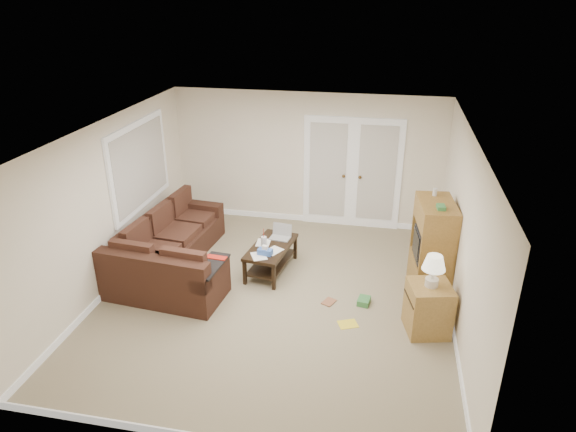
% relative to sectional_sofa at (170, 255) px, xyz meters
% --- Properties ---
extents(floor, '(5.50, 5.50, 0.00)m').
position_rel_sectional_sofa_xyz_m(floor, '(1.79, -0.35, -0.32)').
color(floor, gray).
rests_on(floor, ground).
extents(ceiling, '(5.00, 5.50, 0.02)m').
position_rel_sectional_sofa_xyz_m(ceiling, '(1.79, -0.35, 2.18)').
color(ceiling, white).
rests_on(ceiling, wall_back).
extents(wall_left, '(0.02, 5.50, 2.50)m').
position_rel_sectional_sofa_xyz_m(wall_left, '(-0.71, -0.35, 0.93)').
color(wall_left, white).
rests_on(wall_left, floor).
extents(wall_right, '(0.02, 5.50, 2.50)m').
position_rel_sectional_sofa_xyz_m(wall_right, '(4.29, -0.35, 0.93)').
color(wall_right, white).
rests_on(wall_right, floor).
extents(wall_back, '(5.00, 0.02, 2.50)m').
position_rel_sectional_sofa_xyz_m(wall_back, '(1.79, 2.40, 0.93)').
color(wall_back, white).
rests_on(wall_back, floor).
extents(wall_front, '(5.00, 0.02, 2.50)m').
position_rel_sectional_sofa_xyz_m(wall_front, '(1.79, -3.10, 0.93)').
color(wall_front, white).
rests_on(wall_front, floor).
extents(baseboards, '(5.00, 5.50, 0.10)m').
position_rel_sectional_sofa_xyz_m(baseboards, '(1.79, -0.35, -0.27)').
color(baseboards, silver).
rests_on(baseboards, floor).
extents(french_doors, '(1.80, 0.05, 2.13)m').
position_rel_sectional_sofa_xyz_m(french_doors, '(2.64, 2.36, 0.72)').
color(french_doors, silver).
rests_on(french_doors, floor).
extents(window_left, '(0.05, 1.92, 1.42)m').
position_rel_sectional_sofa_xyz_m(window_left, '(-0.68, 0.65, 1.23)').
color(window_left, silver).
rests_on(window_left, wall_left).
extents(sectional_sofa, '(1.82, 2.77, 0.81)m').
position_rel_sectional_sofa_xyz_m(sectional_sofa, '(0.00, 0.00, 0.00)').
color(sectional_sofa, '#3A2016').
rests_on(sectional_sofa, floor).
extents(coffee_table, '(0.70, 1.18, 0.76)m').
position_rel_sectional_sofa_xyz_m(coffee_table, '(1.56, 0.39, -0.07)').
color(coffee_table, black).
rests_on(coffee_table, floor).
extents(tv_armoire, '(0.59, 0.94, 1.54)m').
position_rel_sectional_sofa_xyz_m(tv_armoire, '(3.99, 0.26, 0.41)').
color(tv_armoire, olive).
rests_on(tv_armoire, floor).
extents(side_cabinet, '(0.64, 0.64, 1.13)m').
position_rel_sectional_sofa_xyz_m(side_cabinet, '(3.92, -0.76, 0.09)').
color(side_cabinet, olive).
rests_on(side_cabinet, floor).
extents(space_heater, '(0.11, 0.09, 0.27)m').
position_rel_sectional_sofa_xyz_m(space_heater, '(3.99, 1.92, -0.18)').
color(space_heater, silver).
rests_on(space_heater, floor).
extents(floor_magazine, '(0.32, 0.29, 0.01)m').
position_rel_sectional_sofa_xyz_m(floor_magazine, '(2.90, -0.83, -0.31)').
color(floor_magazine, yellow).
rests_on(floor_magazine, floor).
extents(floor_greenbox, '(0.20, 0.24, 0.09)m').
position_rel_sectional_sofa_xyz_m(floor_greenbox, '(3.08, -0.29, -0.27)').
color(floor_greenbox, '#387C3E').
rests_on(floor_greenbox, floor).
extents(floor_book, '(0.23, 0.25, 0.02)m').
position_rel_sectional_sofa_xyz_m(floor_book, '(2.51, -0.33, -0.31)').
color(floor_book, brown).
rests_on(floor_book, floor).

